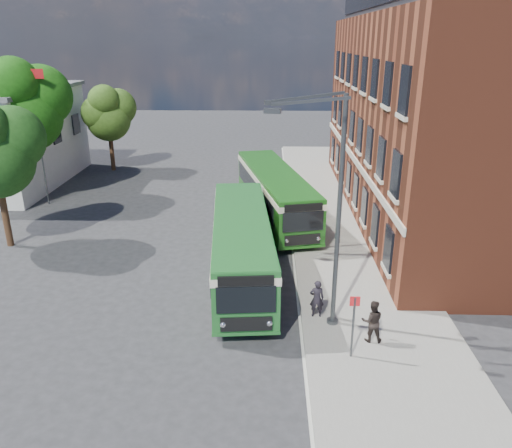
{
  "coord_description": "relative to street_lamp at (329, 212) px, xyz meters",
  "views": [
    {
      "loc": [
        2.66,
        -19.2,
        10.74
      ],
      "look_at": [
        2.02,
        3.58,
        2.2
      ],
      "focal_mm": 35.0,
      "sensor_mm": 36.0,
      "label": 1
    }
  ],
  "objects": [
    {
      "name": "kerb_line",
      "position": [
        -0.89,
        10.0,
        -4.79
      ],
      "size": [
        0.12,
        48.0,
        0.01
      ],
      "primitive_type": "cube",
      "color": "beige",
      "rests_on": "ground"
    },
    {
      "name": "pavement",
      "position": [
        2.16,
        10.0,
        -4.72
      ],
      "size": [
        6.0,
        48.0,
        0.15
      ],
      "primitive_type": "cube",
      "color": "gray",
      "rests_on": "ground"
    },
    {
      "name": "pedestrian_b",
      "position": [
        1.65,
        -1.2,
        -3.81
      ],
      "size": [
        0.83,
        0.66,
        1.65
      ],
      "primitive_type": "imported",
      "rotation": [
        0.0,
        0.0,
        3.09
      ],
      "color": "black",
      "rests_on": "pavement"
    },
    {
      "name": "ground",
      "position": [
        -4.84,
        2.0,
        -4.79
      ],
      "size": [
        120.0,
        120.0,
        0.0
      ],
      "primitive_type": "plane",
      "color": "#2A2A2D",
      "rests_on": "ground"
    },
    {
      "name": "brick_office",
      "position": [
        9.16,
        14.0,
        2.18
      ],
      "size": [
        12.1,
        26.0,
        14.2
      ],
      "color": "brown",
      "rests_on": "ground"
    },
    {
      "name": "pedestrian_a",
      "position": [
        -0.24,
        0.5,
        -3.85
      ],
      "size": [
        0.59,
        0.39,
        1.58
      ],
      "primitive_type": "imported",
      "rotation": [
        0.0,
        0.0,
        3.16
      ],
      "color": "black",
      "rests_on": "pavement"
    },
    {
      "name": "bus_stop_sign",
      "position": [
        0.76,
        -2.2,
        -3.28
      ],
      "size": [
        0.35,
        0.08,
        2.52
      ],
      "color": "#3C3F41",
      "rests_on": "ground"
    },
    {
      "name": "tree_mid",
      "position": [
        -18.54,
        16.12,
        1.78
      ],
      "size": [
        5.74,
        5.45,
        9.69
      ],
      "color": "#362113",
      "rests_on": "ground"
    },
    {
      "name": "bus_front",
      "position": [
        -3.46,
        4.25,
        -2.96
      ],
      "size": [
        3.52,
        11.81,
        3.02
      ],
      "color": "#216327",
      "rests_on": "ground"
    },
    {
      "name": "tree_right",
      "position": [
        -15.61,
        24.4,
        0.11
      ],
      "size": [
        4.28,
        4.07,
        7.22
      ],
      "color": "#362113",
      "rests_on": "ground"
    },
    {
      "name": "bus_rear",
      "position": [
        -1.83,
        12.68,
        -2.96
      ],
      "size": [
        5.27,
        12.62,
        3.02
      ],
      "color": "#1A5615",
      "rests_on": "ground"
    },
    {
      "name": "flagpole",
      "position": [
        -17.29,
        15.0,
        0.15
      ],
      "size": [
        0.95,
        0.1,
        9.0
      ],
      "color": "#3C3F41",
      "rests_on": "ground"
    },
    {
      "name": "street_lamp",
      "position": [
        0.0,
        0.0,
        0.0
      ],
      "size": [
        2.96,
        2.38,
        9.0
      ],
      "color": "#3C3F41",
      "rests_on": "ground"
    }
  ]
}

